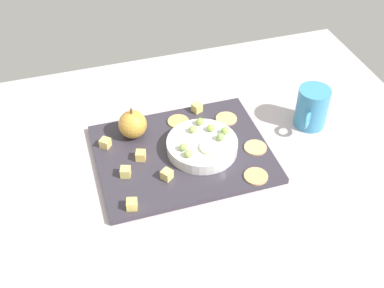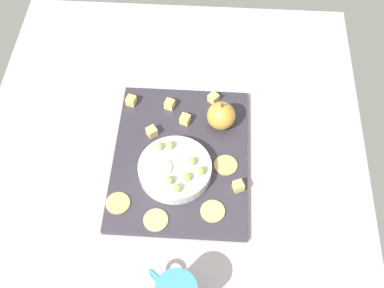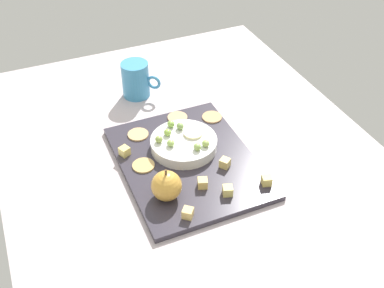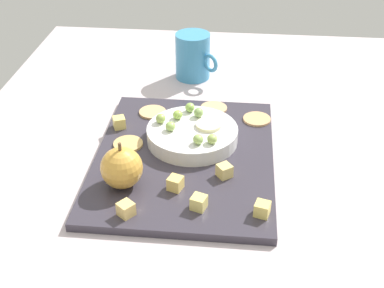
{
  "view_description": "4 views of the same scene",
  "coord_description": "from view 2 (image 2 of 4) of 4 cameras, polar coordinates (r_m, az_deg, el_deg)",
  "views": [
    {
      "loc": [
        25.5,
        73.22,
        78.59
      ],
      "look_at": [
        2.66,
        -0.37,
        8.32
      ],
      "focal_mm": 45.31,
      "sensor_mm": 36.0,
      "label": 1
    },
    {
      "loc": [
        -54.46,
        -8.41,
        97.65
      ],
      "look_at": [
        4.57,
        -4.81,
        9.4
      ],
      "focal_mm": 46.58,
      "sensor_mm": 36.0,
      "label": 2
    },
    {
      "loc": [
        79.89,
        -33.57,
        77.41
      ],
      "look_at": [
        3.8,
        -0.93,
        8.78
      ],
      "focal_mm": 44.38,
      "sensor_mm": 36.0,
      "label": 3
    },
    {
      "loc": [
        75.97,
        6.05,
        54.56
      ],
      "look_at": [
        4.76,
        -1.0,
        7.36
      ],
      "focal_mm": 48.85,
      "sensor_mm": 36.0,
      "label": 4
    }
  ],
  "objects": [
    {
      "name": "cheese_cube_3",
      "position": [
        1.14,
        -0.8,
        2.85
      ],
      "size": [
        2.64,
        2.64,
        2.06
      ],
      "primitive_type": "cube",
      "rotation": [
        0.0,
        0.0,
        1.22
      ],
      "color": "#F3CD68",
      "rests_on": "platter"
    },
    {
      "name": "apple_whole",
      "position": [
        1.12,
        3.35,
        3.25
      ],
      "size": [
        6.48,
        6.48,
        6.48
      ],
      "primitive_type": "sphere",
      "color": "gold",
      "rests_on": "platter"
    },
    {
      "name": "cheese_cube_0",
      "position": [
        1.18,
        2.46,
        5.28
      ],
      "size": [
        2.9,
        2.9,
        2.06
      ],
      "primitive_type": "cube",
      "rotation": [
        0.0,
        0.0,
        0.88
      ],
      "color": "#F1C96F",
      "rests_on": "platter"
    },
    {
      "name": "grape_0",
      "position": [
        1.02,
        -1.71,
        -5.07
      ],
      "size": [
        1.89,
        1.7,
        1.66
      ],
      "primitive_type": "ellipsoid",
      "color": "#92BF54",
      "rests_on": "serving_dish"
    },
    {
      "name": "grape_6",
      "position": [
        1.07,
        -3.79,
        -0.28
      ],
      "size": [
        1.89,
        1.7,
        1.56
      ],
      "primitive_type": "ellipsoid",
      "color": "#9EB95D",
      "rests_on": "serving_dish"
    },
    {
      "name": "cracker_0",
      "position": [
        1.05,
        -8.48,
        -6.72
      ],
      "size": [
        5.1,
        5.1,
        0.4
      ],
      "primitive_type": "cylinder",
      "color": "tan",
      "rests_on": "platter"
    },
    {
      "name": "cheese_cube_5",
      "position": [
        1.17,
        -2.59,
        4.57
      ],
      "size": [
        2.62,
        2.62,
        2.06
      ],
      "primitive_type": "cube",
      "rotation": [
        0.0,
        0.0,
        1.24
      ],
      "color": "#E5D06E",
      "rests_on": "platter"
    },
    {
      "name": "cracker_2",
      "position": [
        1.03,
        2.38,
        -7.7
      ],
      "size": [
        5.1,
        5.1,
        0.4
      ],
      "primitive_type": "cylinder",
      "color": "tan",
      "rests_on": "platter"
    },
    {
      "name": "grape_1",
      "position": [
        1.04,
        1.06,
        -3.09
      ],
      "size": [
        1.89,
        1.7,
        1.65
      ],
      "primitive_type": "ellipsoid",
      "color": "#93AF52",
      "rests_on": "serving_dish"
    },
    {
      "name": "apple_slice_0",
      "position": [
        1.05,
        -3.53,
        -2.78
      ],
      "size": [
        4.46,
        4.46,
        0.6
      ],
      "primitive_type": "cylinder",
      "color": "#F2EAB2",
      "rests_on": "serving_dish"
    },
    {
      "name": "table",
      "position": [
        1.11,
        -2.64,
        -4.05
      ],
      "size": [
        110.11,
        87.64,
        3.5
      ],
      "primitive_type": "cube",
      "color": "#BAABAF",
      "rests_on": "ground"
    },
    {
      "name": "serving_dish",
      "position": [
        1.07,
        -1.98,
        -2.98
      ],
      "size": [
        15.77,
        15.77,
        2.59
      ],
      "primitive_type": "cylinder",
      "color": "silver",
      "rests_on": "platter"
    },
    {
      "name": "grape_2",
      "position": [
        1.03,
        -0.54,
        -3.81
      ],
      "size": [
        1.89,
        1.7,
        1.56
      ],
      "primitive_type": "ellipsoid",
      "color": "#97BF4D",
      "rests_on": "serving_dish"
    },
    {
      "name": "grape_3",
      "position": [
        1.07,
        -2.31,
        -0.16
      ],
      "size": [
        1.89,
        1.7,
        1.63
      ],
      "primitive_type": "ellipsoid",
      "color": "#97BA5E",
      "rests_on": "serving_dish"
    },
    {
      "name": "apple_stem",
      "position": [
        1.09,
        3.45,
        4.46
      ],
      "size": [
        0.5,
        0.5,
        1.2
      ],
      "primitive_type": "cylinder",
      "color": "brown",
      "rests_on": "apple_whole"
    },
    {
      "name": "platter",
      "position": [
        1.11,
        -1.31,
        -1.57
      ],
      "size": [
        37.87,
        29.57,
        1.4
      ],
      "primitive_type": "cube",
      "color": "#34303A",
      "rests_on": "table"
    },
    {
      "name": "cracker_3",
      "position": [
        1.02,
        -4.18,
        -8.68
      ],
      "size": [
        5.1,
        5.1,
        0.4
      ],
      "primitive_type": "cylinder",
      "color": "tan",
      "rests_on": "platter"
    },
    {
      "name": "grape_4",
      "position": [
        1.03,
        -2.58,
        -4.17
      ],
      "size": [
        1.89,
        1.7,
        1.69
      ],
      "primitive_type": "ellipsoid",
      "color": "#87AC5C",
      "rests_on": "serving_dish"
    },
    {
      "name": "grape_5",
      "position": [
        1.05,
        0.01,
        -1.97
      ],
      "size": [
        1.89,
        1.7,
        1.53
      ],
      "primitive_type": "ellipsoid",
      "color": "#9AC05C",
      "rests_on": "serving_dish"
    },
    {
      "name": "cheese_cube_2",
      "position": [
        1.05,
        5.32,
        -4.83
      ],
      "size": [
        2.71,
        2.71,
        2.06
      ],
      "primitive_type": "cube",
      "rotation": [
        0.0,
        0.0,
        0.4
      ],
      "color": "#E9D36E",
      "rests_on": "platter"
    },
    {
      "name": "cheese_cube_1",
      "position": [
        1.19,
        -6.97,
        4.96
      ],
      "size": [
        2.55,
        2.55,
        2.06
      ],
      "primitive_type": "cube",
      "rotation": [
        0.0,
        0.0,
        1.3
      ],
      "color": "#E7CF66",
      "rests_on": "platter"
    },
    {
      "name": "cracker_1",
      "position": [
        1.09,
        3.89,
        -2.43
      ],
      "size": [
        5.1,
        5.1,
        0.4
      ],
      "primitive_type": "cylinder",
      "color": "tan",
      "rests_on": "platter"
    },
    {
      "name": "cheese_cube_4",
      "position": [
        1.13,
        -4.63,
        1.42
      ],
      "size": [
        2.89,
        2.89,
        2.06
      ],
      "primitive_type": "cube",
      "rotation": [
        0.0,
        0.0,
        0.64
      ],
      "color": "#E3C973",
      "rests_on": "platter"
    }
  ]
}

